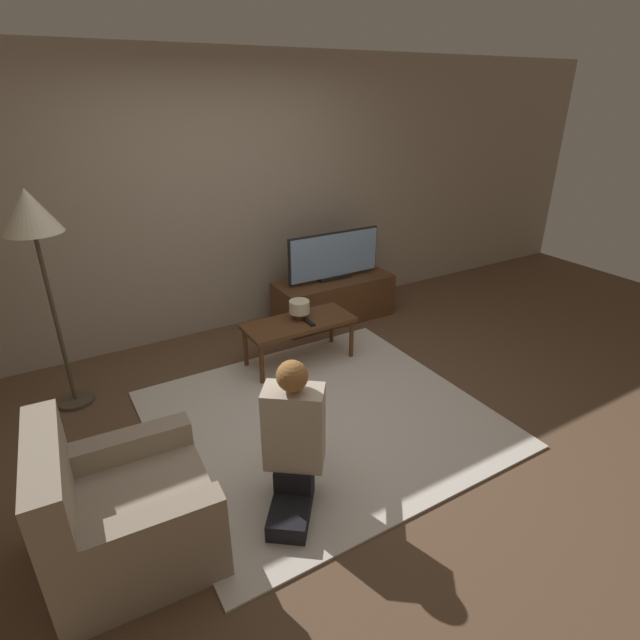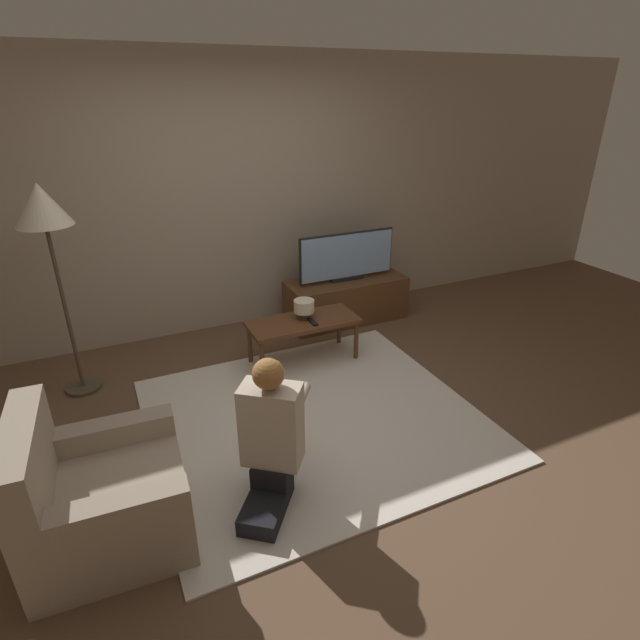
{
  "view_description": "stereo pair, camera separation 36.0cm",
  "coord_description": "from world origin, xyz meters",
  "px_view_note": "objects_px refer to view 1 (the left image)",
  "views": [
    {
      "loc": [
        -1.59,
        -2.65,
        2.26
      ],
      "look_at": [
        0.25,
        0.45,
        0.58
      ],
      "focal_mm": 28.0,
      "sensor_mm": 36.0,
      "label": 1
    },
    {
      "loc": [
        -1.27,
        -2.82,
        2.26
      ],
      "look_at": [
        0.25,
        0.45,
        0.58
      ],
      "focal_mm": 28.0,
      "sensor_mm": 36.0,
      "label": 2
    }
  ],
  "objects_px": {
    "coffee_table": "(299,326)",
    "floor_lamp": "(32,224)",
    "person_kneeling": "(294,436)",
    "tv": "(334,256)",
    "armchair": "(124,516)",
    "table_lamp": "(299,308)"
  },
  "relations": [
    {
      "from": "coffee_table",
      "to": "tv",
      "type": "bearing_deg",
      "value": 40.14
    },
    {
      "from": "table_lamp",
      "to": "armchair",
      "type": "bearing_deg",
      "value": -142.16
    },
    {
      "from": "table_lamp",
      "to": "floor_lamp",
      "type": "bearing_deg",
      "value": 170.62
    },
    {
      "from": "tv",
      "to": "coffee_table",
      "type": "distance_m",
      "value": 1.06
    },
    {
      "from": "armchair",
      "to": "floor_lamp",
      "type": "bearing_deg",
      "value": 5.84
    },
    {
      "from": "coffee_table",
      "to": "floor_lamp",
      "type": "bearing_deg",
      "value": 169.28
    },
    {
      "from": "coffee_table",
      "to": "person_kneeling",
      "type": "bearing_deg",
      "value": -119.42
    },
    {
      "from": "floor_lamp",
      "to": "person_kneeling",
      "type": "xyz_separation_m",
      "value": [
        1.02,
        -1.79,
        -0.96
      ]
    },
    {
      "from": "coffee_table",
      "to": "table_lamp",
      "type": "bearing_deg",
      "value": 54.11
    },
    {
      "from": "person_kneeling",
      "to": "armchair",
      "type": "bearing_deg",
      "value": 31.05
    },
    {
      "from": "floor_lamp",
      "to": "person_kneeling",
      "type": "distance_m",
      "value": 2.28
    },
    {
      "from": "armchair",
      "to": "person_kneeling",
      "type": "xyz_separation_m",
      "value": [
        0.94,
        -0.1,
        0.2
      ]
    },
    {
      "from": "tv",
      "to": "floor_lamp",
      "type": "height_order",
      "value": "floor_lamp"
    },
    {
      "from": "coffee_table",
      "to": "floor_lamp",
      "type": "xyz_separation_m",
      "value": [
        -1.83,
        0.35,
        1.07
      ]
    },
    {
      "from": "tv",
      "to": "coffee_table",
      "type": "relative_size",
      "value": 1.08
    },
    {
      "from": "person_kneeling",
      "to": "floor_lamp",
      "type": "bearing_deg",
      "value": -23.28
    },
    {
      "from": "floor_lamp",
      "to": "tv",
      "type": "bearing_deg",
      "value": 6.62
    },
    {
      "from": "floor_lamp",
      "to": "person_kneeling",
      "type": "height_order",
      "value": "floor_lamp"
    },
    {
      "from": "armchair",
      "to": "table_lamp",
      "type": "distance_m",
      "value": 2.27
    },
    {
      "from": "floor_lamp",
      "to": "table_lamp",
      "type": "height_order",
      "value": "floor_lamp"
    },
    {
      "from": "tv",
      "to": "person_kneeling",
      "type": "bearing_deg",
      "value": -127.11
    },
    {
      "from": "coffee_table",
      "to": "armchair",
      "type": "distance_m",
      "value": 2.21
    }
  ]
}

